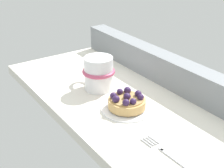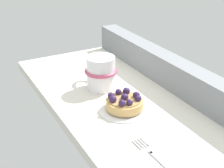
{
  "view_description": "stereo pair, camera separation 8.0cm",
  "coord_description": "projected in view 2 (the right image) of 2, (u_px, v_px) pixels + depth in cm",
  "views": [
    {
      "loc": [
        62.88,
        -47.31,
        42.66
      ],
      "look_at": [
        -2.13,
        -2.95,
        4.33
      ],
      "focal_mm": 52.6,
      "sensor_mm": 36.0,
      "label": 1
    },
    {
      "loc": [
        67.03,
        -40.51,
        42.66
      ],
      "look_at": [
        -2.13,
        -2.95,
        4.33
      ],
      "focal_mm": 52.6,
      "sensor_mm": 36.0,
      "label": 2
    }
  ],
  "objects": [
    {
      "name": "window_rail_back",
      "position": [
        174.0,
        73.0,
        0.94
      ],
      "size": [
        79.74,
        5.81,
        8.5
      ],
      "primitive_type": "cube",
      "color": "gray",
      "rests_on": "ground_plane"
    },
    {
      "name": "raspberry_tart",
      "position": [
        124.0,
        102.0,
        0.83
      ],
      "size": [
        9.6,
        9.6,
        4.08
      ],
      "color": "tan",
      "rests_on": "dessert_plate"
    },
    {
      "name": "ground_plane",
      "position": [
        125.0,
        104.0,
        0.9
      ],
      "size": [
        81.37,
        37.88,
        2.85
      ],
      "primitive_type": "cube",
      "color": "silver"
    },
    {
      "name": "dessert_plate",
      "position": [
        124.0,
        109.0,
        0.84
      ],
      "size": [
        13.33,
        13.33,
        0.7
      ],
      "color": "white",
      "rests_on": "ground_plane"
    },
    {
      "name": "coffee_mug",
      "position": [
        100.0,
        72.0,
        0.93
      ],
      "size": [
        12.88,
        9.34,
        9.61
      ],
      "color": "white",
      "rests_on": "ground_plane"
    },
    {
      "name": "dessert_fork",
      "position": [
        161.0,
        161.0,
        0.65
      ],
      "size": [
        18.07,
        2.52,
        0.6
      ],
      "color": "#B7B7BC",
      "rests_on": "ground_plane"
    }
  ]
}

